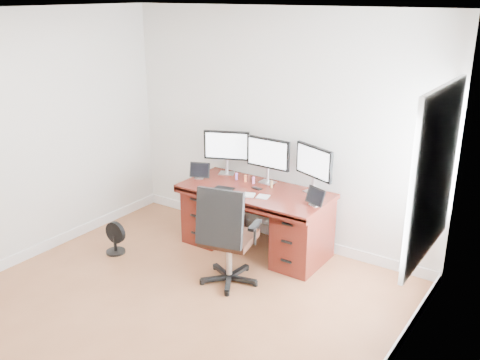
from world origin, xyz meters
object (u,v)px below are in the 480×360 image
Objects in this scene: keyboard at (242,194)px; desk at (256,217)px; floor_fan at (115,238)px; monitor_center at (268,155)px; office_chair at (227,252)px.

desk is at bearing 64.67° from keyboard.
desk reaches higher than floor_fan.
monitor_center reaches higher than keyboard.
office_chair is at bearing 3.70° from floor_fan.
office_chair reaches higher than keyboard.
monitor_center is 2.00× the size of keyboard.
desk is at bearing 34.93° from floor_fan.
office_chair is at bearing -90.95° from keyboard.
floor_fan is (-1.28, -0.99, -0.22)m from desk.
desk is 0.44m from keyboard.
keyboard is (1.26, 0.73, 0.58)m from floor_fan.
monitor_center is (-0.00, 0.24, 0.68)m from desk.
floor_fan is at bearing -170.06° from keyboard.
floor_fan is at bearing 173.87° from office_chair.
monitor_center is 0.59m from keyboard.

